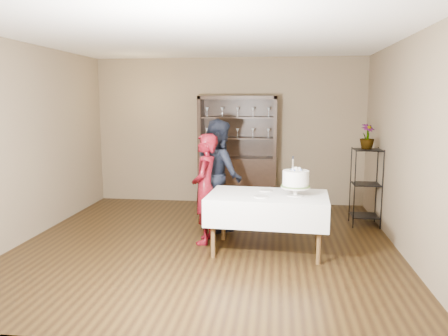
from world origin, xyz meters
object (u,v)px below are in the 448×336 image
at_px(plant_etagere, 366,184).
at_px(potted_plant, 367,136).
at_px(woman, 205,189).
at_px(china_hutch, 238,170).
at_px(cake_table, 268,208).
at_px(cake, 296,180).
at_px(man, 219,175).

relative_size(plant_etagere, potted_plant, 3.14).
bearing_deg(woman, potted_plant, 117.59).
height_order(china_hutch, potted_plant, china_hutch).
bearing_deg(cake_table, china_hutch, 104.11).
xyz_separation_m(woman, cake, (1.19, -0.30, 0.20)).
xyz_separation_m(cake_table, cake, (0.34, -0.04, 0.38)).
distance_m(china_hutch, man, 1.52).
xyz_separation_m(plant_etagere, cake, (-1.13, -1.42, 0.29)).
distance_m(plant_etagere, cake, 1.84).
bearing_deg(plant_etagere, cake, -128.34).
bearing_deg(cake, woman, 165.74).
height_order(cake_table, cake, cake).
xyz_separation_m(cake_table, man, (-0.75, 0.93, 0.26)).
distance_m(china_hutch, cake, 2.67).
relative_size(cake_table, potted_plant, 4.05).
height_order(woman, cake, woman).
distance_m(man, cake, 1.47).
height_order(cake, potted_plant, potted_plant).
bearing_deg(potted_plant, cake_table, -135.77).
distance_m(china_hutch, plant_etagere, 2.33).
relative_size(plant_etagere, cake_table, 0.78).
distance_m(woman, man, 0.68).
bearing_deg(cake_table, man, 128.82).
bearing_deg(cake_table, plant_etagere, 43.36).
relative_size(china_hutch, cake_table, 1.29).
distance_m(china_hutch, potted_plant, 2.42).
distance_m(china_hutch, cake_table, 2.52).
height_order(cake_table, potted_plant, potted_plant).
height_order(china_hutch, plant_etagere, china_hutch).
xyz_separation_m(plant_etagere, woman, (-2.32, -1.12, 0.09)).
height_order(china_hutch, woman, china_hutch).
bearing_deg(man, potted_plant, -105.38).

